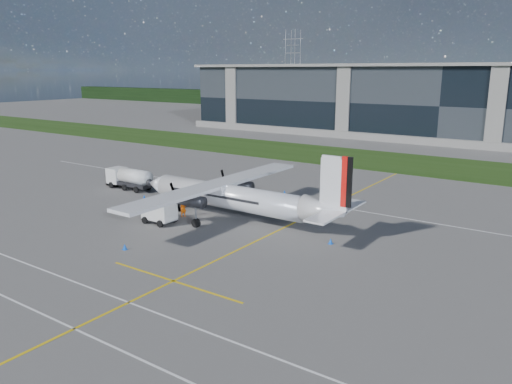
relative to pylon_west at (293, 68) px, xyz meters
name	(u,v)px	position (x,y,z in m)	size (l,w,h in m)	color
ground	(379,170)	(80.00, -110.00, -15.00)	(400.00, 400.00, 0.00)	#5A5855
grass_strip	(397,162)	(80.00, -102.00, -14.98)	(400.00, 18.00, 0.04)	#203E11
terminal_building	(453,104)	(80.00, -70.00, -7.50)	(120.00, 20.00, 15.00)	black
tree_line	(501,108)	(80.00, -10.00, -12.00)	(400.00, 6.00, 6.00)	black
pylon_west	(293,68)	(0.00, 0.00, 0.00)	(9.00, 4.60, 30.00)	gray
yellow_taxiway_centerline	(291,224)	(83.00, -140.00, -14.99)	(0.20, 70.00, 0.01)	yellow
white_lane_line	(43,314)	(80.00, -164.00, -14.99)	(90.00, 0.15, 0.01)	white
turboprop_aircraft	(235,184)	(77.96, -142.10, -11.29)	(23.82, 24.70, 7.41)	white
fuel_tanker_truck	(127,178)	(58.76, -138.84, -13.71)	(6.86, 2.23, 2.57)	silver
baggage_tug	(159,213)	(72.41, -146.85, -13.99)	(3.36, 2.02, 2.02)	silver
ground_crew_person	(183,207)	(72.86, -143.99, -13.99)	(0.82, 0.58, 2.01)	#F25907
safety_cone_fwd	(144,197)	(64.38, -141.32, -14.75)	(0.36, 0.36, 0.50)	blue
safety_cone_nose_stbd	(168,198)	(66.85, -139.98, -14.75)	(0.36, 0.36, 0.50)	blue
safety_cone_tail	(331,241)	(88.54, -142.89, -14.75)	(0.36, 0.36, 0.50)	blue
safety_cone_portwing	(125,247)	(75.36, -153.68, -14.75)	(0.36, 0.36, 0.50)	blue
safety_cone_stbdwing	(285,192)	(76.27, -130.27, -14.75)	(0.36, 0.36, 0.50)	blue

